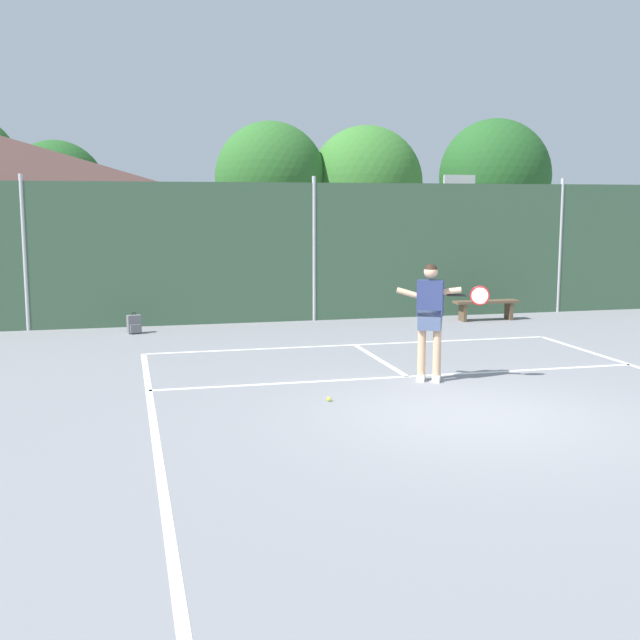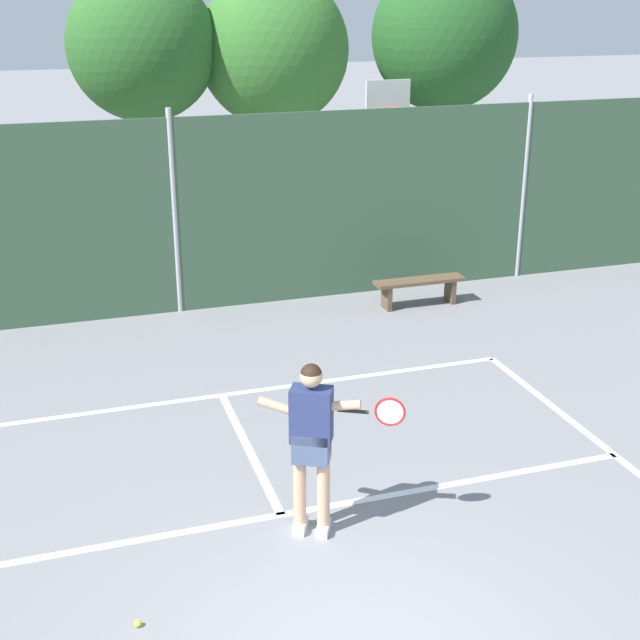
{
  "view_description": "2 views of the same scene",
  "coord_description": "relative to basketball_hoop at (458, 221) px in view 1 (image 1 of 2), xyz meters",
  "views": [
    {
      "loc": [
        -4.39,
        -9.46,
        2.77
      ],
      "look_at": [
        -1.03,
        4.21,
        0.72
      ],
      "focal_mm": 44.77,
      "sensor_mm": 36.0,
      "label": 1
    },
    {
      "loc": [
        -1.99,
        -5.09,
        5.16
      ],
      "look_at": [
        1.59,
        6.08,
        0.7
      ],
      "focal_mm": 48.87,
      "sensor_mm": 36.0,
      "label": 2
    }
  ],
  "objects": [
    {
      "name": "tennis_ball",
      "position": [
        -6.13,
        -9.7,
        -2.28
      ],
      "size": [
        0.07,
        0.07,
        0.07
      ],
      "primitive_type": "sphere",
      "color": "#CCE033",
      "rests_on": "ground"
    },
    {
      "name": "backpack_grey",
      "position": [
        -8.72,
        -2.9,
        -2.12
      ],
      "size": [
        0.31,
        0.29,
        0.46
      ],
      "color": "slate",
      "rests_on": "ground"
    },
    {
      "name": "basketball_hoop",
      "position": [
        0.0,
        0.0,
        0.0
      ],
      "size": [
        0.9,
        0.67,
        3.55
      ],
      "color": "#284CB2",
      "rests_on": "ground"
    },
    {
      "name": "treeline_backdrop",
      "position": [
        -4.31,
        9.08,
        1.34
      ],
      "size": [
        24.47,
        4.19,
        6.1
      ],
      "color": "brown",
      "rests_on": "ground"
    },
    {
      "name": "courtside_bench",
      "position": [
        -0.48,
        -2.89,
        -1.95
      ],
      "size": [
        1.6,
        0.36,
        0.48
      ],
      "color": "brown",
      "rests_on": "ground"
    },
    {
      "name": "ground_plane",
      "position": [
        -4.49,
        -10.9,
        -2.31
      ],
      "size": [
        120.0,
        120.0,
        0.0
      ],
      "primitive_type": "plane",
      "color": "gray"
    },
    {
      "name": "court_markings",
      "position": [
        -4.49,
        -10.25,
        -2.31
      ],
      "size": [
        8.3,
        11.1,
        0.01
      ],
      "color": "white",
      "rests_on": "ground"
    },
    {
      "name": "tennis_player",
      "position": [
        -4.26,
        -8.8,
        -1.2
      ],
      "size": [
        1.34,
        0.63,
        1.85
      ],
      "color": "silver",
      "rests_on": "ground"
    },
    {
      "name": "chainlink_fence",
      "position": [
        -4.49,
        -1.9,
        -0.67
      ],
      "size": [
        26.09,
        0.09,
        3.42
      ],
      "color": "#38563D",
      "rests_on": "ground"
    },
    {
      "name": "clubhouse_building",
      "position": [
        -12.05,
        3.09,
        0.08
      ],
      "size": [
        6.94,
        4.35,
        4.62
      ],
      "color": "beige",
      "rests_on": "ground"
    }
  ]
}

